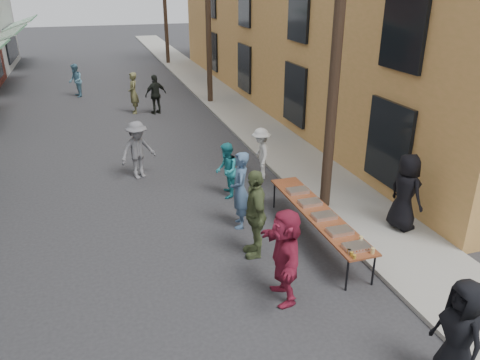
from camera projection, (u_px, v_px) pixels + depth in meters
ground at (188, 311)px, 8.50m from camera, size 120.00×120.00×0.00m
sidewalk at (224, 101)px, 23.01m from camera, size 2.20×60.00×0.10m
utility_pole_near at (338, 30)px, 10.56m from camera, size 0.26×0.26×9.00m
utility_pole_mid at (208, 5)px, 21.06m from camera, size 0.26×0.26×9.00m
serving_table at (318, 213)px, 10.51m from camera, size 0.70×4.00×0.75m
catering_tray_sausage at (356, 247)px, 9.03m from camera, size 0.50×0.33×0.08m
catering_tray_foil_b at (340, 231)px, 9.60m from camera, size 0.50×0.33×0.08m
catering_tray_buns at (324, 216)px, 10.21m from camera, size 0.50×0.33×0.08m
catering_tray_foil_d at (310, 203)px, 10.83m from camera, size 0.50×0.33×0.08m
catering_tray_buns_end at (298, 191)px, 11.44m from camera, size 0.50×0.33×0.08m
condiment_jar_a at (354, 257)px, 8.71m from camera, size 0.07×0.07×0.08m
condiment_jar_b at (352, 254)px, 8.80m from camera, size 0.07×0.07×0.08m
condiment_jar_c at (349, 251)px, 8.88m from camera, size 0.07×0.07×0.08m
cup_stack at (373, 251)px, 8.86m from camera, size 0.08×0.08×0.12m
guest_front_a at (459, 334)px, 6.67m from camera, size 0.59×0.88×1.77m
guest_front_b at (240, 190)px, 11.08m from camera, size 0.63×0.79×1.90m
guest_front_c at (226, 170)px, 12.70m from camera, size 0.75×0.87×1.54m
guest_front_d at (261, 154)px, 13.90m from camera, size 0.75×1.09×1.56m
guest_front_e at (255, 214)px, 9.89m from camera, size 0.65×1.22×1.98m
guest_queue_back at (285, 256)px, 8.50m from camera, size 0.75×1.77×1.85m
server at (406, 192)px, 10.80m from camera, size 0.72×0.99×1.85m
passerby_left at (138, 150)px, 13.90m from camera, size 1.30×1.05×1.75m
passerby_mid at (156, 94)px, 20.67m from camera, size 1.10×0.74×1.73m
passerby_right at (133, 93)px, 20.74m from camera, size 0.44×0.67×1.81m
passerby_far at (76, 81)px, 23.69m from camera, size 0.74×0.89×1.65m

